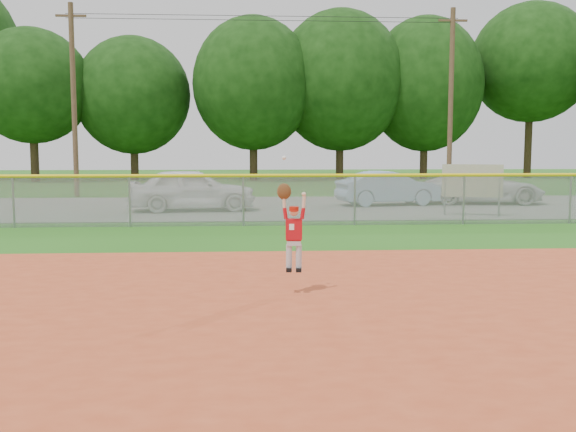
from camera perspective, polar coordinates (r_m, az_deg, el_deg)
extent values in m
plane|color=#225C15|center=(9.29, -4.41, -8.36)|extent=(120.00, 120.00, 0.00)
cube|color=#B34120|center=(6.42, -4.82, -14.87)|extent=(24.00, 16.00, 0.04)
cube|color=slate|center=(25.10, -3.87, 0.80)|extent=(44.00, 10.00, 0.03)
imported|color=white|center=(23.68, -8.50, 2.37)|extent=(4.75, 2.29, 1.56)
imported|color=#8CAED0|center=(26.01, 8.94, 2.46)|extent=(4.33, 2.19, 1.36)
imported|color=silver|center=(27.69, 17.04, 2.44)|extent=(4.96, 2.68, 1.32)
cylinder|color=gray|center=(22.53, 13.77, 1.69)|extent=(0.07, 0.07, 1.32)
cylinder|color=gray|center=(22.55, 18.26, 1.56)|extent=(0.07, 0.07, 1.32)
cube|color=beige|center=(22.49, 16.06, 3.03)|extent=(1.90, 0.70, 1.10)
cube|color=gray|center=(19.06, -3.98, 1.35)|extent=(40.00, 0.03, 1.50)
cylinder|color=yellow|center=(19.01, -4.00, 3.60)|extent=(40.00, 0.10, 0.10)
cylinder|color=gray|center=(20.24, -23.22, 1.15)|extent=(0.06, 0.06, 1.50)
cylinder|color=gray|center=(19.38, -13.89, 1.27)|extent=(0.06, 0.06, 1.50)
cylinder|color=gray|center=(19.06, -3.98, 1.35)|extent=(0.06, 0.06, 1.50)
cylinder|color=gray|center=(19.32, 5.95, 1.40)|extent=(0.06, 0.06, 1.50)
cylinder|color=gray|center=(20.14, 15.35, 1.40)|extent=(0.06, 0.06, 1.50)
cylinder|color=gray|center=(21.45, 23.80, 1.38)|extent=(0.06, 0.06, 1.50)
cylinder|color=#4C3823|center=(32.12, -18.50, 9.66)|extent=(0.24, 0.24, 9.00)
cube|color=#4C3823|center=(32.62, -18.74, 16.51)|extent=(1.40, 0.10, 0.10)
cylinder|color=#4C3823|center=(32.60, 14.26, 9.73)|extent=(0.24, 0.24, 9.00)
cube|color=#4C3823|center=(33.09, 14.45, 16.48)|extent=(1.40, 0.10, 0.10)
cylinder|color=black|center=(31.58, -2.02, 16.99)|extent=(18.50, 0.02, 0.02)
cylinder|color=black|center=(31.62, -2.03, 17.35)|extent=(18.50, 0.02, 0.02)
cylinder|color=#422D1C|center=(47.86, -21.63, 5.53)|extent=(0.56, 0.56, 4.43)
ellipsoid|color=#193F0F|center=(48.05, -21.83, 10.69)|extent=(8.01, 8.01, 7.88)
cylinder|color=#422D1C|center=(47.88, -13.50, 5.59)|extent=(0.56, 0.56, 4.11)
ellipsoid|color=#193F0F|center=(48.03, -13.62, 10.38)|extent=(8.19, 8.19, 8.39)
cylinder|color=#422D1C|center=(46.14, -3.08, 6.07)|extent=(0.56, 0.56, 4.64)
ellipsoid|color=#193F0F|center=(46.36, -3.12, 11.69)|extent=(8.57, 8.57, 9.43)
cylinder|color=#422D1C|center=(47.82, 4.62, 6.21)|extent=(0.56, 0.56, 4.89)
ellipsoid|color=#193F0F|center=(48.07, 4.67, 11.91)|extent=(9.41, 9.41, 10.28)
cylinder|color=#422D1C|center=(49.81, 11.99, 6.03)|extent=(0.56, 0.56, 4.78)
ellipsoid|color=#193F0F|center=(50.04, 12.11, 11.38)|extent=(8.62, 8.62, 10.06)
cylinder|color=#422D1C|center=(53.57, 20.58, 6.41)|extent=(0.56, 0.56, 5.99)
ellipsoid|color=#193F0F|center=(53.96, 20.81, 12.63)|extent=(9.18, 9.18, 9.14)
cylinder|color=silver|center=(10.06, 0.09, -3.73)|extent=(0.10, 0.10, 0.43)
cylinder|color=silver|center=(10.05, 0.97, -3.73)|extent=(0.10, 0.10, 0.43)
cube|color=black|center=(10.07, 0.09, -4.78)|extent=(0.10, 0.18, 0.06)
cube|color=black|center=(10.06, 0.96, -4.78)|extent=(0.10, 0.18, 0.06)
cube|color=silver|center=(10.02, 0.53, -2.38)|extent=(0.23, 0.14, 0.09)
cube|color=maroon|center=(10.01, 0.53, -2.09)|extent=(0.24, 0.15, 0.03)
cube|color=#B40C14|center=(9.99, 0.53, -1.17)|extent=(0.27, 0.16, 0.32)
cube|color=white|center=(9.91, 0.33, -0.98)|extent=(0.08, 0.01, 0.09)
sphere|color=beige|center=(9.96, 0.53, 0.41)|extent=(0.16, 0.16, 0.14)
cylinder|color=#AB190A|center=(9.95, 0.53, 0.65)|extent=(0.16, 0.16, 0.07)
cube|color=#AB190A|center=(9.88, 0.52, 0.44)|extent=(0.12, 0.09, 0.01)
cylinder|color=#B40C14|center=(9.96, -0.25, 0.24)|extent=(0.09, 0.07, 0.18)
cylinder|color=beige|center=(9.95, -0.35, 1.26)|extent=(0.07, 0.06, 0.19)
ellipsoid|color=#4C2D14|center=(9.94, -0.35, 2.19)|extent=(0.23, 0.12, 0.25)
sphere|color=white|center=(9.91, -0.35, 5.20)|extent=(0.07, 0.07, 0.06)
cylinder|color=#B40C14|center=(9.96, 1.32, 0.23)|extent=(0.09, 0.07, 0.18)
cylinder|color=beige|center=(9.94, 1.42, 1.26)|extent=(0.07, 0.06, 0.19)
sphere|color=beige|center=(9.93, 1.42, 1.95)|extent=(0.07, 0.07, 0.07)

